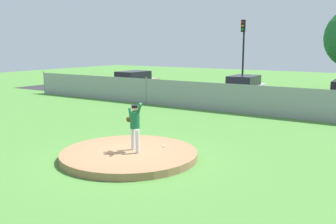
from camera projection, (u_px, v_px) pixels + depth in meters
ground_plane at (210, 126)px, 17.75m from camera, size 80.00×80.00×0.00m
asphalt_strip at (269, 103)px, 24.77m from camera, size 44.00×7.00×0.01m
pitchers_mound at (129, 154)px, 12.76m from camera, size 4.60×4.60×0.24m
pitcher_youth at (135, 123)px, 12.56m from camera, size 0.77×0.39×1.68m
baseball at (164, 146)px, 13.23m from camera, size 0.07×0.07×0.07m
chainlink_fence at (243, 99)px, 20.91m from camera, size 32.99×0.07×1.72m
parked_car_white at (243, 89)px, 25.37m from camera, size 1.99×4.46×1.74m
parked_car_champagne at (133, 82)px, 30.57m from camera, size 2.16×4.78×1.68m
traffic_light_near at (243, 44)px, 29.10m from camera, size 0.28×0.46×5.63m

